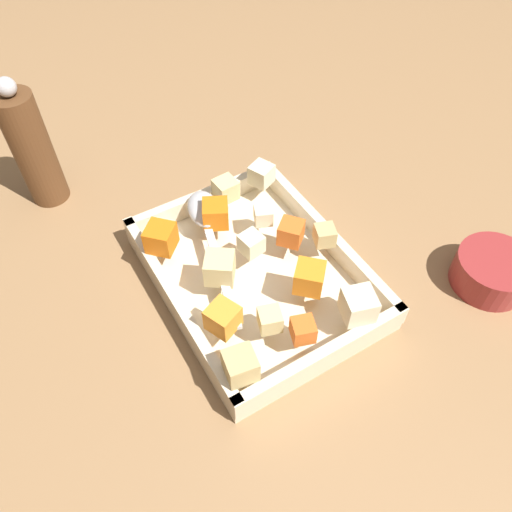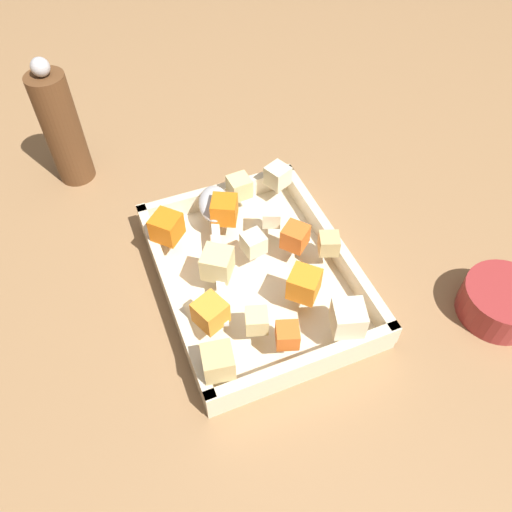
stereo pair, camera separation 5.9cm
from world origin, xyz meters
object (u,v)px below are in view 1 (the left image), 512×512
object	(u,v)px
serving_spoon	(206,217)
pepper_mill	(32,149)
baking_dish	(256,277)
small_prep_bowl	(492,271)

from	to	relation	value
serving_spoon	pepper_mill	world-z (taller)	pepper_mill
pepper_mill	baking_dish	bearing A→B (deg)	-149.14
serving_spoon	pepper_mill	bearing A→B (deg)	-127.63
baking_dish	serving_spoon	size ratio (longest dim) A/B	1.35
baking_dish	pepper_mill	world-z (taller)	pepper_mill
small_prep_bowl	pepper_mill	bearing A→B (deg)	44.12
serving_spoon	pepper_mill	xyz separation A→B (m)	(0.20, 0.15, 0.03)
baking_dish	small_prep_bowl	xyz separation A→B (m)	(-0.15, -0.25, 0.01)
baking_dish	serving_spoon	xyz separation A→B (m)	(0.09, 0.02, 0.04)
baking_dish	serving_spoon	distance (m)	0.10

